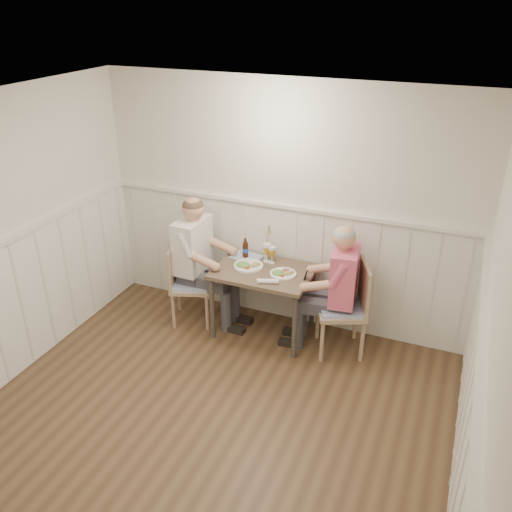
# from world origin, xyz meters

# --- Properties ---
(ground_plane) EXTENTS (4.50, 4.50, 0.00)m
(ground_plane) POSITION_xyz_m (0.00, 0.00, 0.00)
(ground_plane) COLOR #4A3220
(room_shell) EXTENTS (4.04, 4.54, 2.60)m
(room_shell) POSITION_xyz_m (0.00, 0.00, 1.52)
(room_shell) COLOR silver
(room_shell) RESTS_ON ground
(wainscot) EXTENTS (4.00, 4.49, 1.34)m
(wainscot) POSITION_xyz_m (0.00, 0.69, 0.69)
(wainscot) COLOR silver
(wainscot) RESTS_ON ground
(dining_table) EXTENTS (1.00, 0.70, 0.75)m
(dining_table) POSITION_xyz_m (-0.06, 1.84, 0.65)
(dining_table) COLOR brown
(dining_table) RESTS_ON ground
(chair_right) EXTENTS (0.60, 0.60, 0.97)m
(chair_right) POSITION_xyz_m (0.82, 1.86, 0.53)
(chair_right) COLOR #997C59
(chair_right) RESTS_ON ground
(chair_left) EXTENTS (0.54, 0.54, 0.90)m
(chair_left) POSITION_xyz_m (-0.92, 1.75, 0.49)
(chair_left) COLOR #997C59
(chair_left) RESTS_ON ground
(man_in_pink) EXTENTS (0.67, 0.47, 1.37)m
(man_in_pink) POSITION_xyz_m (0.72, 1.86, 0.58)
(man_in_pink) COLOR #3F3F47
(man_in_pink) RESTS_ON ground
(diner_cream) EXTENTS (0.67, 0.47, 1.45)m
(diner_cream) POSITION_xyz_m (-0.83, 1.84, 0.61)
(diner_cream) COLOR #3F3F47
(diner_cream) RESTS_ON ground
(plate_man) EXTENTS (0.27, 0.27, 0.07)m
(plate_man) POSITION_xyz_m (0.15, 1.82, 0.77)
(plate_man) COLOR white
(plate_man) RESTS_ON dining_table
(plate_diner) EXTENTS (0.31, 0.31, 0.08)m
(plate_diner) POSITION_xyz_m (-0.25, 1.84, 0.77)
(plate_diner) COLOR white
(plate_diner) RESTS_ON dining_table
(beer_glass_a) EXTENTS (0.07, 0.07, 0.19)m
(beer_glass_a) POSITION_xyz_m (-0.04, 2.02, 0.87)
(beer_glass_a) COLOR silver
(beer_glass_a) RESTS_ON dining_table
(beer_glass_b) EXTENTS (0.08, 0.08, 0.20)m
(beer_glass_b) POSITION_xyz_m (-0.10, 2.03, 0.89)
(beer_glass_b) COLOR silver
(beer_glass_b) RESTS_ON dining_table
(beer_bottle) EXTENTS (0.06, 0.06, 0.22)m
(beer_bottle) POSITION_xyz_m (-0.35, 2.04, 0.85)
(beer_bottle) COLOR #33180C
(beer_bottle) RESTS_ON dining_table
(rolled_napkin) EXTENTS (0.22, 0.11, 0.05)m
(rolled_napkin) POSITION_xyz_m (0.08, 1.60, 0.77)
(rolled_napkin) COLOR white
(rolled_napkin) RESTS_ON dining_table
(grass_vase) EXTENTS (0.05, 0.05, 0.41)m
(grass_vase) POSITION_xyz_m (-0.13, 2.09, 0.94)
(grass_vase) COLOR silver
(grass_vase) RESTS_ON dining_table
(gingham_mat) EXTENTS (0.34, 0.29, 0.01)m
(gingham_mat) POSITION_xyz_m (-0.34, 2.05, 0.75)
(gingham_mat) COLOR #5064B0
(gingham_mat) RESTS_ON dining_table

